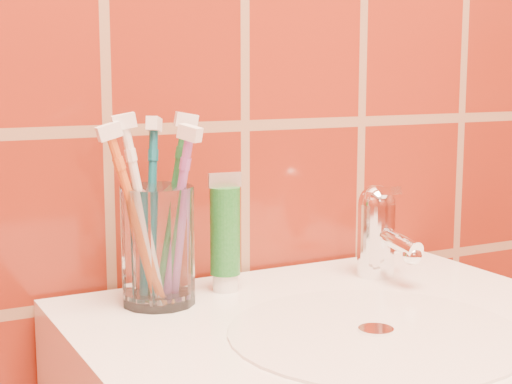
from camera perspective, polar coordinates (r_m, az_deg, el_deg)
glass_tumbler at (r=0.89m, az=-7.16°, el=-3.89°), size 0.09×0.09×0.14m
toothpaste_tube at (r=0.94m, az=-2.26°, el=-3.22°), size 0.04×0.04×0.14m
faucet at (r=1.01m, az=8.90°, el=-2.60°), size 0.05×0.11×0.12m
toothbrush_0 at (r=0.90m, az=-6.16°, el=-1.24°), size 0.08×0.07×0.22m
toothbrush_1 at (r=0.90m, az=-7.60°, el=-1.36°), size 0.09×0.11×0.22m
toothbrush_2 at (r=0.87m, az=-8.24°, el=-1.56°), size 0.08×0.07×0.22m
toothbrush_3 at (r=0.88m, az=-5.77°, el=-1.80°), size 0.09×0.11×0.22m
toothbrush_4 at (r=0.86m, az=-8.70°, el=-1.95°), size 0.09×0.08×0.21m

